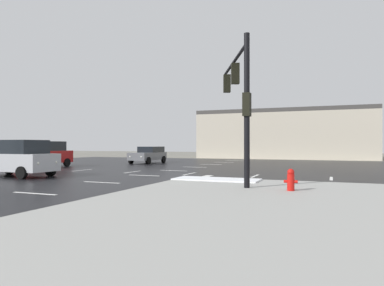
# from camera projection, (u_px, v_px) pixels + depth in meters

# --- Properties ---
(ground_plane) EXTENTS (120.00, 120.00, 0.00)m
(ground_plane) POSITION_uv_depth(u_px,v_px,m) (160.00, 173.00, 22.05)
(ground_plane) COLOR slate
(road_asphalt) EXTENTS (44.00, 44.00, 0.02)m
(road_asphalt) POSITION_uv_depth(u_px,v_px,m) (160.00, 173.00, 22.05)
(road_asphalt) COLOR black
(road_asphalt) RESTS_ON ground_plane
(snow_strip_curbside) EXTENTS (4.00, 1.60, 0.06)m
(snow_strip_curbside) POSITION_uv_depth(u_px,v_px,m) (217.00, 179.00, 16.48)
(snow_strip_curbside) COLOR white
(snow_strip_curbside) RESTS_ON sidewalk_corner
(lane_markings) EXTENTS (36.15, 36.15, 0.01)m
(lane_markings) POSITION_uv_depth(u_px,v_px,m) (168.00, 175.00, 20.33)
(lane_markings) COLOR silver
(lane_markings) RESTS_ON road_asphalt
(traffic_signal_mast) EXTENTS (2.63, 5.57, 5.95)m
(traffic_signal_mast) POSITION_uv_depth(u_px,v_px,m) (239.00, 90.00, 15.18)
(traffic_signal_mast) COLOR black
(traffic_signal_mast) RESTS_ON sidewalk_corner
(fire_hydrant) EXTENTS (0.48, 0.26, 0.79)m
(fire_hydrant) POSITION_uv_depth(u_px,v_px,m) (291.00, 180.00, 12.64)
(fire_hydrant) COLOR red
(fire_hydrant) RESTS_ON sidewalk_corner
(strip_building_background) EXTENTS (21.77, 8.00, 6.26)m
(strip_building_background) POSITION_uv_depth(u_px,v_px,m) (285.00, 134.00, 46.05)
(strip_building_background) COLOR #BCB29E
(strip_building_background) RESTS_ON ground_plane
(suv_red) EXTENTS (2.21, 4.86, 2.03)m
(suv_red) POSITION_uv_depth(u_px,v_px,m) (42.00, 154.00, 27.38)
(suv_red) COLOR #B21919
(suv_red) RESTS_ON road_asphalt
(sedan_grey) EXTENTS (2.03, 4.54, 1.58)m
(sedan_grey) POSITION_uv_depth(u_px,v_px,m) (149.00, 154.00, 33.55)
(sedan_grey) COLOR slate
(sedan_grey) RESTS_ON road_asphalt
(suv_silver) EXTENTS (4.88, 2.26, 2.03)m
(suv_silver) POSITION_uv_depth(u_px,v_px,m) (15.00, 157.00, 19.55)
(suv_silver) COLOR #B7BABF
(suv_silver) RESTS_ON road_asphalt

